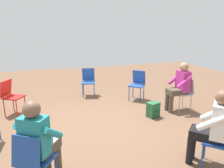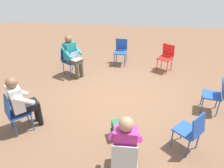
% 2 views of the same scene
% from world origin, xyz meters
% --- Properties ---
extents(ground_plane, '(14.00, 14.00, 0.00)m').
position_xyz_m(ground_plane, '(0.00, 0.00, 0.00)').
color(ground_plane, brown).
extents(chair_northeast, '(0.58, 0.59, 0.85)m').
position_xyz_m(chair_northeast, '(1.58, 1.43, 0.50)').
color(chair_northeast, '#1E4799').
rests_on(chair_northeast, ground).
extents(chair_southeast, '(0.58, 0.59, 0.85)m').
position_xyz_m(chair_southeast, '(1.41, -1.97, 0.50)').
color(chair_southeast, '#1E4799').
rests_on(chair_southeast, ground).
extents(chair_southwest, '(0.57, 0.58, 0.85)m').
position_xyz_m(chair_southwest, '(-1.25, -1.62, 0.50)').
color(chair_southwest, '#1E4799').
rests_on(chair_southwest, ground).
extents(chair_north, '(0.48, 0.51, 0.85)m').
position_xyz_m(chair_north, '(0.28, 2.23, 0.50)').
color(chair_north, '#1E4799').
rests_on(chair_north, ground).
extents(chair_east, '(0.44, 0.40, 0.85)m').
position_xyz_m(chair_east, '(2.37, 0.29, 0.50)').
color(chair_east, '#B7B7BC').
rests_on(chair_east, ground).
extents(chair_west, '(0.47, 0.43, 0.85)m').
position_xyz_m(chair_west, '(-2.18, -0.10, 0.50)').
color(chair_west, '#1E4799').
rests_on(chair_west, ground).
extents(chair_northwest, '(0.57, 0.56, 0.85)m').
position_xyz_m(chair_northwest, '(-1.82, 1.35, 0.50)').
color(chair_northwest, red).
rests_on(chair_northwest, ground).
extents(person_with_laptop, '(0.63, 0.64, 1.24)m').
position_xyz_m(person_with_laptop, '(-1.16, -1.48, 0.69)').
color(person_with_laptop, '#4C4233').
rests_on(person_with_laptop, ground).
extents(person_in_magenta, '(0.52, 0.49, 1.24)m').
position_xyz_m(person_in_magenta, '(2.20, 0.29, 0.69)').
color(person_in_magenta, '#4C4233').
rests_on(person_in_magenta, ground).
extents(person_in_white, '(0.63, 0.63, 1.24)m').
position_xyz_m(person_in_white, '(1.29, -1.85, 0.69)').
color(person_in_white, black).
rests_on(person_in_white, ground).
extents(backpack_near_laptop_user, '(0.33, 0.30, 0.36)m').
position_xyz_m(backpack_near_laptop_user, '(1.39, 0.10, 0.16)').
color(backpack_near_laptop_user, '#235B38').
rests_on(backpack_near_laptop_user, ground).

